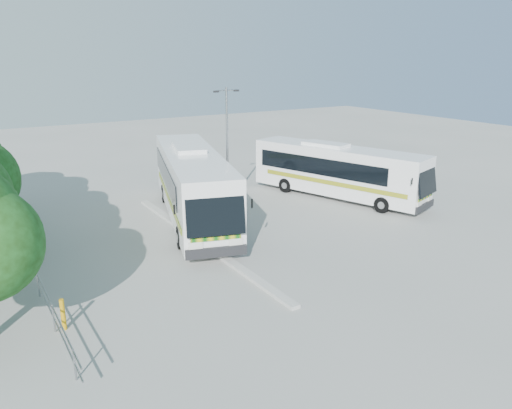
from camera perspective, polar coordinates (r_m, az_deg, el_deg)
ground at (r=24.13m, az=0.60°, el=-4.72°), size 100.00×100.00×0.00m
kerb_divider at (r=24.71m, az=-6.42°, el=-4.12°), size 0.40×16.00×0.15m
railing at (r=24.42m, az=-25.16°, el=-4.27°), size 0.06×22.00×1.00m
coach_main at (r=27.63m, az=-7.25°, el=2.42°), size 6.42×13.74×3.76m
coach_adjacent at (r=32.13m, az=9.33°, el=3.87°), size 5.84×11.93×3.27m
lamppost at (r=29.87m, az=-3.30°, el=7.19°), size 1.72×0.33×7.04m
bollard at (r=18.13m, az=-21.19°, el=-11.65°), size 0.19×0.19×1.11m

